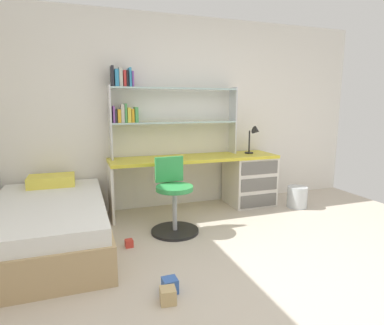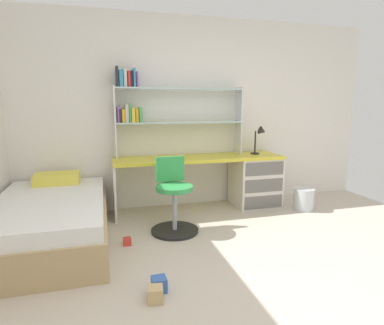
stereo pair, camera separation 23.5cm
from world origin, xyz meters
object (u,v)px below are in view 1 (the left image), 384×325
Objects in this scene: desk_lamp at (255,135)px; toy_block_natural_2 at (168,296)px; waste_bin at (297,197)px; bed_platform at (49,224)px; desk at (236,177)px; toy_block_red_1 at (129,243)px; toy_block_blue_3 at (170,285)px; swivel_chair at (174,203)px; bookshelf_hutch at (155,106)px.

toy_block_natural_2 is (-1.76, -1.88, -0.91)m from desk_lamp.
bed_platform is at bearing -175.44° from waste_bin.
desk_lamp is (0.27, -0.01, 0.57)m from desk.
toy_block_blue_3 reaches higher than toy_block_red_1.
toy_block_blue_3 is at bearing -51.60° from bed_platform.
desk is 0.88m from waste_bin.
toy_block_red_1 is (-1.88, -0.87, -0.93)m from desk_lamp.
waste_bin is (3.08, 0.25, -0.09)m from bed_platform.
toy_block_natural_2 is at bearing -108.10° from swivel_chair.
waste_bin is at bearing 4.56° from bed_platform.
swivel_chair is 7.45× the size of toy_block_natural_2.
bed_platform is at bearing -147.98° from bookshelf_hutch.
toy_block_natural_2 is 1.01× the size of toy_block_blue_3.
desk is 20.48× the size of toy_block_blue_3.
bed_platform reaches higher than waste_bin.
swivel_chair is at bearing 24.19° from toy_block_red_1.
desk_lamp reaches higher than desk.
swivel_chair reaches higher than desk.
bed_platform is 6.47× the size of waste_bin.
waste_bin is 2.64× the size of toy_block_blue_3.
toy_block_blue_3 is at bearing -147.60° from waste_bin.
bed_platform reaches higher than toy_block_red_1.
bed_platform is (-1.26, 0.02, -0.09)m from swivel_chair.
desk_lamp is 1.02m from waste_bin.
desk_lamp is at bearing -1.32° from desk.
bed_platform is 1.53m from toy_block_natural_2.
toy_block_blue_3 is (0.05, 0.12, -0.00)m from toy_block_natural_2.
desk_lamp is 2.61m from toy_block_blue_3.
waste_bin is 3.82× the size of toy_block_red_1.
bookshelf_hutch is (-1.08, 0.16, 0.97)m from desk.
toy_block_natural_2 is (0.85, -1.26, -0.18)m from bed_platform.
desk is 5.78× the size of desk_lamp.
desk is at bearing 30.83° from swivel_chair.
toy_block_red_1 is at bearing 97.05° from toy_block_natural_2.
bookshelf_hutch is 2.26m from waste_bin.
desk is at bearing 51.81° from toy_block_natural_2.
waste_bin reaches higher than toy_block_natural_2.
desk is 2.72× the size of swivel_chair.
bed_platform is at bearing 160.65° from toy_block_red_1.
bookshelf_hutch is 2.07× the size of swivel_chair.
desk_lamp is 3.51× the size of toy_block_natural_2.
waste_bin is (0.75, -0.38, -0.26)m from desk.
bookshelf_hutch is 2.36m from toy_block_blue_3.
desk_lamp reaches higher than toy_block_natural_2.
bookshelf_hutch is at bearing 32.02° from bed_platform.
bed_platform is 16.92× the size of toy_block_natural_2.
toy_block_red_1 is (-0.53, -1.05, -1.33)m from bookshelf_hutch.
swivel_chair is at bearing -154.77° from desk_lamp.
toy_block_blue_3 is (0.90, -1.14, -0.18)m from bed_platform.
toy_block_natural_2 is (0.12, -1.00, 0.02)m from toy_block_red_1.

